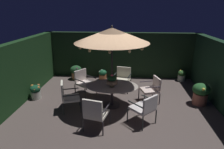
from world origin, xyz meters
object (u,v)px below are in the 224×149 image
object	(u,v)px
potted_plant_front_corner	(201,93)
potted_plant_right_far	(103,75)
potted_plant_back_center	(76,72)
potted_plant_right_near	(182,75)
patio_chair_north	(145,107)
patio_chair_southwest	(95,112)
centerpiece_planter	(112,80)
patio_dining_table	(112,89)
patio_chair_northeast	(152,88)
patio_umbrella	(112,35)
patio_chair_east	(123,77)
patio_chair_southeast	(84,81)
potted_plant_back_right	(36,91)
patio_chair_south	(68,95)

from	to	relation	value
potted_plant_front_corner	potted_plant_right_far	bearing A→B (deg)	150.31
potted_plant_back_center	potted_plant_right_near	size ratio (longest dim) A/B	1.33
patio_chair_north	potted_plant_front_corner	xyz separation A→B (m)	(2.06, 1.39, -0.13)
patio_chair_southwest	potted_plant_back_center	bearing A→B (deg)	111.85
potted_plant_front_corner	centerpiece_planter	bearing A→B (deg)	-171.55
patio_dining_table	patio_chair_north	bearing A→B (deg)	-45.80
patio_chair_northeast	potted_plant_right_near	world-z (taller)	patio_chair_northeast
patio_umbrella	centerpiece_planter	size ratio (longest dim) A/B	6.47
patio_chair_east	potted_plant_right_near	xyz separation A→B (m)	(2.72, 1.21, -0.26)
patio_chair_east	patio_chair_southeast	xyz separation A→B (m)	(-1.51, -0.55, 0.02)
patio_chair_east	potted_plant_back_right	world-z (taller)	patio_chair_east
patio_umbrella	patio_chair_southeast	bearing A→B (deg)	143.09
patio_umbrella	potted_plant_right_near	xyz separation A→B (m)	(3.05, 2.64, -2.16)
patio_chair_northeast	patio_chair_southeast	distance (m)	2.62
patio_chair_northeast	potted_plant_front_corner	size ratio (longest dim) A/B	1.19
potted_plant_back_center	potted_plant_back_right	bearing A→B (deg)	-113.75
patio_chair_southwest	potted_plant_right_far	size ratio (longest dim) A/B	2.01
patio_chair_north	potted_plant_right_far	xyz separation A→B (m)	(-1.66, 3.51, -0.29)
patio_dining_table	patio_chair_southeast	world-z (taller)	patio_chair_southeast
centerpiece_planter	patio_chair_south	bearing A→B (deg)	-166.11
patio_chair_east	potted_plant_back_right	xyz separation A→B (m)	(-3.21, -1.12, -0.24)
patio_chair_north	patio_chair_south	xyz separation A→B (m)	(-2.42, 0.59, 0.00)
patio_umbrella	patio_chair_east	size ratio (longest dim) A/B	2.95
patio_umbrella	patio_chair_south	size ratio (longest dim) A/B	2.70
patio_dining_table	patio_umbrella	size ratio (longest dim) A/B	0.65
patio_chair_southwest	potted_plant_right_far	bearing A→B (deg)	94.32
potted_plant_front_corner	patio_chair_southwest	bearing A→B (deg)	-152.51
potted_plant_right_near	potted_plant_front_corner	bearing A→B (deg)	-89.27
patio_chair_northeast	potted_plant_back_center	world-z (taller)	patio_chair_northeast
patio_chair_southwest	patio_chair_southeast	bearing A→B (deg)	109.78
potted_plant_back_right	potted_plant_front_corner	size ratio (longest dim) A/B	0.71
patio_dining_table	patio_chair_east	size ratio (longest dim) A/B	1.92
patio_chair_east	potted_plant_back_right	bearing A→B (deg)	-160.72
potted_plant_right_far	patio_chair_north	bearing A→B (deg)	-64.72
potted_plant_front_corner	patio_umbrella	bearing A→B (deg)	-173.66
patio_dining_table	patio_chair_east	world-z (taller)	patio_chair_east
patio_chair_southwest	potted_plant_back_center	world-z (taller)	patio_chair_southwest
patio_chair_east	potted_plant_back_center	bearing A→B (deg)	154.70
potted_plant_back_right	centerpiece_planter	bearing A→B (deg)	-8.33
patio_dining_table	patio_chair_south	world-z (taller)	patio_chair_south
potted_plant_back_center	potted_plant_front_corner	xyz separation A→B (m)	(5.00, -2.15, 0.06)
patio_chair_northeast	patio_chair_southeast	world-z (taller)	patio_chair_southeast
patio_umbrella	potted_plant_front_corner	distance (m)	3.69
patio_chair_north	potted_plant_back_right	distance (m)	4.14
patio_chair_northeast	patio_chair_southwest	size ratio (longest dim) A/B	0.92
centerpiece_planter	patio_chair_southwest	distance (m)	1.44
patio_chair_southeast	potted_plant_back_center	world-z (taller)	patio_chair_southeast
patio_chair_south	potted_plant_back_center	size ratio (longest dim) A/B	1.53
potted_plant_right_far	potted_plant_front_corner	xyz separation A→B (m)	(3.72, -2.12, 0.16)
centerpiece_planter	patio_chair_northeast	xyz separation A→B (m)	(1.39, 0.54, -0.45)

